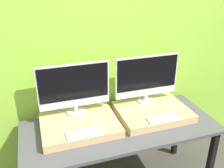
{
  "coord_description": "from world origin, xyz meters",
  "views": [
    {
      "loc": [
        -0.65,
        -1.37,
        1.98
      ],
      "look_at": [
        0.0,
        0.59,
        1.04
      ],
      "focal_mm": 40.0,
      "sensor_mm": 36.0,
      "label": 1
    }
  ],
  "objects_px": {
    "monitor_left": "(74,87)",
    "keyboard_right": "(163,118)",
    "keyboard_left": "(84,133)",
    "monitor_right": "(147,77)"
  },
  "relations": [
    {
      "from": "keyboard_left",
      "to": "monitor_right",
      "type": "distance_m",
      "value": 0.81
    },
    {
      "from": "monitor_right",
      "to": "keyboard_right",
      "type": "distance_m",
      "value": 0.42
    },
    {
      "from": "monitor_left",
      "to": "monitor_right",
      "type": "distance_m",
      "value": 0.69
    },
    {
      "from": "keyboard_left",
      "to": "monitor_right",
      "type": "xyz_separation_m",
      "value": [
        0.69,
        0.35,
        0.24
      ]
    },
    {
      "from": "monitor_left",
      "to": "keyboard_right",
      "type": "relative_size",
      "value": 2.21
    },
    {
      "from": "keyboard_left",
      "to": "keyboard_right",
      "type": "xyz_separation_m",
      "value": [
        0.69,
        0.0,
        0.0
      ]
    },
    {
      "from": "monitor_left",
      "to": "keyboard_right",
      "type": "height_order",
      "value": "monitor_left"
    },
    {
      "from": "keyboard_left",
      "to": "keyboard_right",
      "type": "bearing_deg",
      "value": 0.0
    },
    {
      "from": "monitor_right",
      "to": "keyboard_right",
      "type": "height_order",
      "value": "monitor_right"
    },
    {
      "from": "keyboard_left",
      "to": "monitor_right",
      "type": "relative_size",
      "value": 0.45
    }
  ]
}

